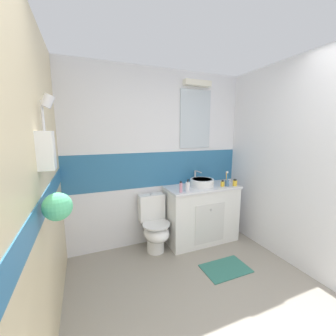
{
  "coord_description": "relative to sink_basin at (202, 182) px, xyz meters",
  "views": [
    {
      "loc": [
        -1.02,
        -0.4,
        1.63
      ],
      "look_at": [
        -0.09,
        1.85,
        1.21
      ],
      "focal_mm": 22.18,
      "sensor_mm": 36.0,
      "label": 1
    }
  ],
  "objects": [
    {
      "name": "wall_back_tiled",
      "position": [
        -0.57,
        0.27,
        0.36
      ],
      "size": [
        3.2,
        0.2,
        2.5
      ],
      "color": "white",
      "rests_on": "ground_plane"
    },
    {
      "name": "wall_right_plain",
      "position": [
        0.77,
        -0.97,
        0.34
      ],
      "size": [
        0.1,
        3.48,
        2.5
      ],
      "primitive_type": "cube",
      "color": "white",
      "rests_on": "ground_plane"
    },
    {
      "name": "lotion_bottle_short",
      "position": [
        0.45,
        -0.19,
        -0.01
      ],
      "size": [
        0.06,
        0.06,
        0.1
      ],
      "color": "yellow",
      "rests_on": "vanity_cabinet"
    },
    {
      "name": "deodorant_spray_can",
      "position": [
        -0.44,
        -0.19,
        0.01
      ],
      "size": [
        0.04,
        0.04,
        0.15
      ],
      "color": "pink",
      "rests_on": "vanity_cabinet"
    },
    {
      "name": "sink_basin",
      "position": [
        0.0,
        0.0,
        0.0
      ],
      "size": [
        0.35,
        0.39,
        0.2
      ],
      "color": "white",
      "rests_on": "vanity_cabinet"
    },
    {
      "name": "toothbrush_cup",
      "position": [
        0.33,
        -0.16,
        0.01
      ],
      "size": [
        0.06,
        0.06,
        0.22
      ],
      "color": "#4C7299",
      "rests_on": "vanity_cabinet"
    },
    {
      "name": "soap_dispenser",
      "position": [
        -0.33,
        -0.17,
        0.01
      ],
      "size": [
        0.06,
        0.06,
        0.16
      ],
      "color": "white",
      "rests_on": "vanity_cabinet"
    },
    {
      "name": "wall_left_shower_alcove",
      "position": [
        -1.93,
        -0.98,
        0.35
      ],
      "size": [
        0.3,
        3.48,
        2.5
      ],
      "color": "beige",
      "rests_on": "ground_plane"
    },
    {
      "name": "bath_mat",
      "position": [
        -0.09,
        -0.74,
        -0.9
      ],
      "size": [
        0.55,
        0.36,
        0.01
      ],
      "primitive_type": "cube",
      "color": "#337266",
      "rests_on": "ground_plane"
    },
    {
      "name": "ground_plane",
      "position": [
        -0.58,
        -0.97,
        -0.93
      ],
      "size": [
        3.2,
        3.48,
        0.04
      ],
      "primitive_type": "cube",
      "color": "gray"
    },
    {
      "name": "vanity_cabinet",
      "position": [
        -0.01,
        -0.02,
        -0.48
      ],
      "size": [
        1.08,
        0.52,
        0.85
      ],
      "color": "white",
      "rests_on": "ground_plane"
    },
    {
      "name": "toilet",
      "position": [
        -0.75,
        -0.02,
        -0.54
      ],
      "size": [
        0.37,
        0.5,
        0.79
      ],
      "color": "white",
      "rests_on": "ground_plane"
    },
    {
      "name": "perfume_flask_small",
      "position": [
        0.26,
        -0.15,
        -0.01
      ],
      "size": [
        0.05,
        0.03,
        0.09
      ],
      "color": "yellow",
      "rests_on": "vanity_cabinet"
    }
  ]
}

